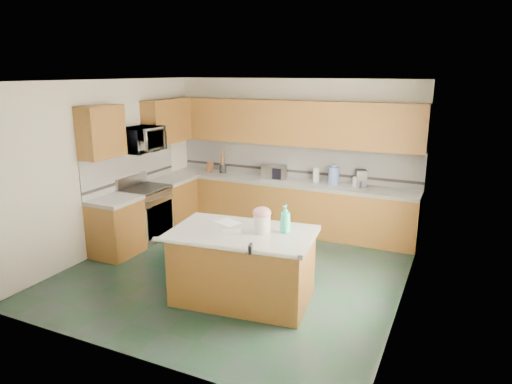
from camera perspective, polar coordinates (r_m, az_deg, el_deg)
The scene contains 52 objects.
floor at distance 6.77m, azimuth -2.44°, elevation -9.76°, with size 4.60×4.60×0.00m, color black.
ceiling at distance 6.15m, azimuth -2.72°, elevation 13.74°, with size 4.60×4.60×0.00m, color white.
wall_back at distance 8.41m, azimuth 4.74°, elevation 4.75°, with size 4.60×0.04×2.70m, color white.
wall_front at distance 4.48m, azimuth -16.39°, elevation -4.89°, with size 4.60×0.04×2.70m, color white.
wall_left at distance 7.66m, azimuth -18.20°, elevation 3.05°, with size 0.04×4.60×2.70m, color white.
wall_right at distance 5.67m, azimuth 18.72°, elevation -0.94°, with size 0.04×4.60×2.70m, color white.
back_base_cab at distance 8.33m, azimuth 3.85°, elevation -1.84°, with size 4.60×0.60×0.86m, color #43290F.
back_countertop at distance 8.21m, azimuth 3.90°, elevation 1.24°, with size 4.60×0.64×0.06m, color silver.
back_upper_cab at distance 8.15m, azimuth 4.38°, elevation 8.63°, with size 4.60×0.33×0.78m, color #43290F.
back_backsplash at distance 8.40m, azimuth 4.65°, elevation 3.95°, with size 4.60×0.02×0.63m, color silver.
back_accent_band at distance 8.43m, azimuth 4.61°, elevation 2.64°, with size 4.60×0.01×0.05m, color black.
left_base_cab_rear at distance 8.64m, azimuth -10.37°, elevation -1.43°, with size 0.60×0.82×0.86m, color #43290F.
left_counter_rear at distance 8.53m, azimuth -10.51°, elevation 1.53°, with size 0.64×0.82×0.06m, color silver.
left_base_cab_front at distance 7.51m, azimuth -17.08°, elevation -4.37°, with size 0.60×0.72×0.86m, color #43290F.
left_counter_front at distance 7.38m, azimuth -17.35°, elevation -0.99°, with size 0.64×0.72×0.06m, color silver.
left_backsplash at distance 8.06m, azimuth -15.33°, elevation 2.99°, with size 0.02×2.30×0.63m, color silver.
left_accent_band at distance 8.09m, azimuth -15.20°, elevation 1.64°, with size 0.01×2.30×0.05m, color black.
left_upper_cab_rear at distance 8.54m, azimuth -11.07°, elevation 8.68°, with size 0.33×1.09×0.78m, color #43290F.
left_upper_cab_front at distance 7.27m, azimuth -18.78°, elevation 7.13°, with size 0.33×0.72×0.78m, color #43290F.
range_body at distance 8.04m, azimuth -13.59°, elevation -2.78°, with size 0.60×0.76×0.88m, color #B7B7BC.
range_oven_door at distance 7.88m, azimuth -11.92°, elevation -3.35°, with size 0.02×0.68×0.55m, color black.
range_cooktop at distance 7.91m, azimuth -13.80°, elevation 0.39°, with size 0.62×0.78×0.04m, color black.
range_handle at distance 7.75m, azimuth -11.89°, elevation -0.71°, with size 0.02×0.02×0.66m, color #B7B7BC.
range_backguard at distance 8.05m, azimuth -15.30°, elevation 1.41°, with size 0.06×0.76×0.18m, color #B7B7BC.
microwave at distance 7.75m, azimuth -14.17°, elevation 6.36°, with size 0.73×0.50×0.41m, color #B7B7BC.
island_base at distance 5.80m, azimuth -1.66°, elevation -9.47°, with size 1.65×0.94×0.86m, color #43290F.
island_top at distance 5.63m, azimuth -1.70°, elevation -5.19°, with size 1.75×1.04×0.06m, color silver.
island_bullnose at distance 5.20m, azimuth -4.29°, elevation -6.97°, with size 0.06×0.06×1.75m, color silver.
treat_jar at distance 5.53m, azimuth 0.74°, elevation -4.03°, with size 0.21×0.21×0.22m, color silver.
treat_jar_lid at distance 5.48m, azimuth 0.75°, elevation -2.61°, with size 0.23×0.23×0.14m, color pink.
treat_jar_knob at distance 5.47m, azimuth 0.75°, elevation -2.12°, with size 0.03×0.03×0.07m, color tan.
treat_jar_knob_end_l at distance 5.48m, azimuth 0.39°, elevation -2.07°, with size 0.04×0.04×0.04m, color tan.
treat_jar_knob_end_r at distance 5.45m, azimuth 1.11°, elevation -2.17°, with size 0.04×0.04×0.04m, color tan.
soap_bottle_island at distance 5.53m, azimuth 3.69°, elevation -3.33°, with size 0.13×0.14×0.35m, color #23BEA0.
paper_sheet_a at distance 5.61m, azimuth -3.14°, elevation -4.92°, with size 0.24×0.18×0.00m, color white.
paper_sheet_b at distance 5.93m, azimuth -3.51°, elevation -3.81°, with size 0.31×0.23×0.00m, color white.
clamp_body at distance 5.05m, azimuth -0.72°, elevation -7.11°, with size 0.03×0.11×0.10m, color black.
clamp_handle at distance 5.00m, azimuth -1.06°, elevation -7.58°, with size 0.02×0.02×0.08m, color black.
knife_block at distance 8.93m, azimuth -5.83°, elevation 3.12°, with size 0.10×0.09×0.19m, color #472814.
utensil_crock at distance 8.82m, azimuth -4.17°, elevation 2.93°, with size 0.13×0.13×0.16m, color black.
utensil_bundle at distance 8.78m, azimuth -4.19°, elevation 4.23°, with size 0.08×0.08×0.24m, color #472814.
toaster_oven at distance 8.32m, azimuth 2.27°, elevation 2.51°, with size 0.41×0.28×0.24m, color #B7B7BC.
toaster_oven_door at distance 8.20m, azimuth 1.91°, elevation 2.33°, with size 0.37×0.01×0.20m, color black.
paper_towel at distance 8.11m, azimuth 7.49°, elevation 2.09°, with size 0.11×0.11×0.25m, color white.
paper_towel_base at distance 8.13m, azimuth 7.46°, elevation 1.29°, with size 0.17×0.17×0.01m, color #B7B7BC.
water_jug at distance 7.97m, azimuth 9.68°, elevation 2.02°, with size 0.19×0.19×0.31m, color #5978B8.
water_jug_neck at distance 7.94m, azimuth 9.73°, elevation 3.28°, with size 0.09×0.09×0.04m, color #5978B8.
coffee_maker at distance 7.89m, azimuth 13.00°, elevation 1.64°, with size 0.17×0.19×0.29m, color black.
coffee_carafe at distance 7.87m, azimuth 12.90°, elevation 0.97°, with size 0.12×0.12×0.12m, color black.
soap_bottle_back at distance 7.87m, azimuth 12.57°, elevation 1.52°, with size 0.12×0.12×0.26m, color white.
soap_back_cap at distance 7.84m, azimuth 12.63°, elevation 2.55°, with size 0.02×0.02×0.03m, color red.
window_light_proxy at distance 5.45m, azimuth 18.29°, elevation 0.09°, with size 0.02×1.40×1.10m, color white.
Camera 1 is at (2.84, -5.46, 2.82)m, focal length 32.00 mm.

